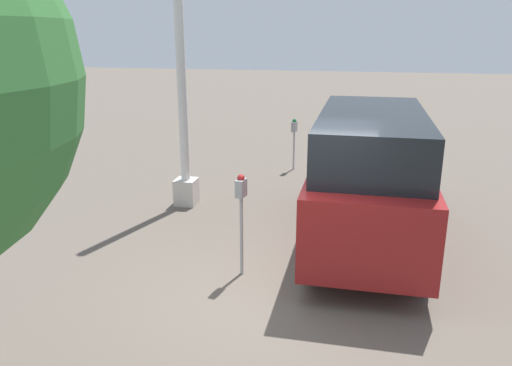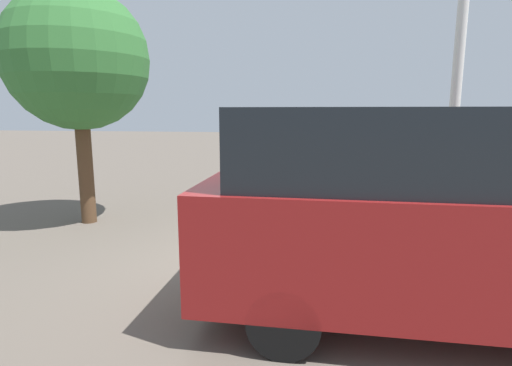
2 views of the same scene
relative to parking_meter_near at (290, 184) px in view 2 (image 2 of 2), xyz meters
name	(u,v)px [view 2 (image 2 of 2)]	position (x,y,z in m)	size (l,w,h in m)	color
ground_plane	(255,271)	(-0.44, -0.65, -1.16)	(80.00, 80.00, 0.00)	#60564C
parking_meter_near	(290,184)	(0.00, 0.00, 0.00)	(0.22, 0.14, 1.57)	#9E9EA3
lamp_post	(453,125)	(2.85, 1.89, 0.86)	(0.44, 0.44, 5.62)	beige
parked_van	(440,214)	(1.65, -1.83, 0.06)	(4.99, 1.84, 2.28)	maroon
street_tree	(77,60)	(-4.25, 1.38, 2.08)	(2.74, 2.74, 4.63)	#513823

